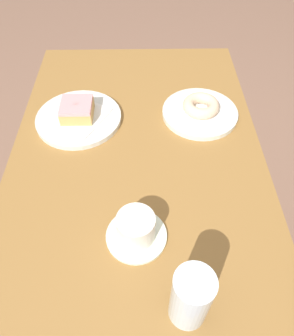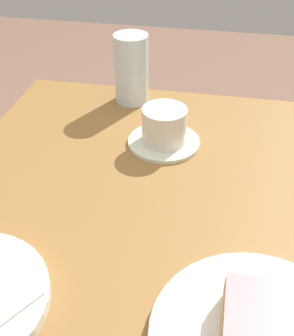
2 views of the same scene
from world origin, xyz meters
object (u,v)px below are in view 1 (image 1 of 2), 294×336
Objects in this scene: plate_glazed_square at (79,118)px; donut_glazed_square at (77,109)px; plate_sugar_ring at (200,113)px; donut_sugar_ring at (201,106)px; water_glass at (191,298)px; coffee_cup at (138,229)px.

donut_glazed_square reaches higher than plate_glazed_square.
plate_sugar_ring is 0.03m from donut_sugar_ring.
water_glass reaches higher than coffee_cup.
water_glass is at bearing 26.17° from plate_glazed_square.
coffee_cup is (-0.15, -0.09, -0.04)m from water_glass.
plate_sugar_ring is (-0.02, 0.34, 0.00)m from plate_glazed_square.
coffee_cup reaches higher than plate_sugar_ring.
coffee_cup reaches higher than donut_glazed_square.
donut_sugar_ring is at bearing 92.79° from donut_glazed_square.
plate_sugar_ring is 0.54m from water_glass.
coffee_cup is (0.38, -0.17, -0.00)m from donut_sugar_ring.
coffee_cup is at bearing -149.98° from water_glass.
donut_sugar_ring is 0.80× the size of coffee_cup.
donut_glazed_square is at bearing -116.57° from plate_glazed_square.
coffee_cup is at bearing 24.52° from donut_glazed_square.
plate_sugar_ring is (-0.02, 0.34, -0.03)m from donut_glazed_square.
plate_glazed_square is 2.79× the size of donut_glazed_square.
coffee_cup is (0.36, 0.17, -0.01)m from donut_glazed_square.
donut_glazed_square is 0.83× the size of donut_sugar_ring.
water_glass reaches higher than plate_glazed_square.
plate_glazed_square is at bearing -87.21° from plate_sugar_ring.
plate_glazed_square is at bearing -87.21° from donut_sugar_ring.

